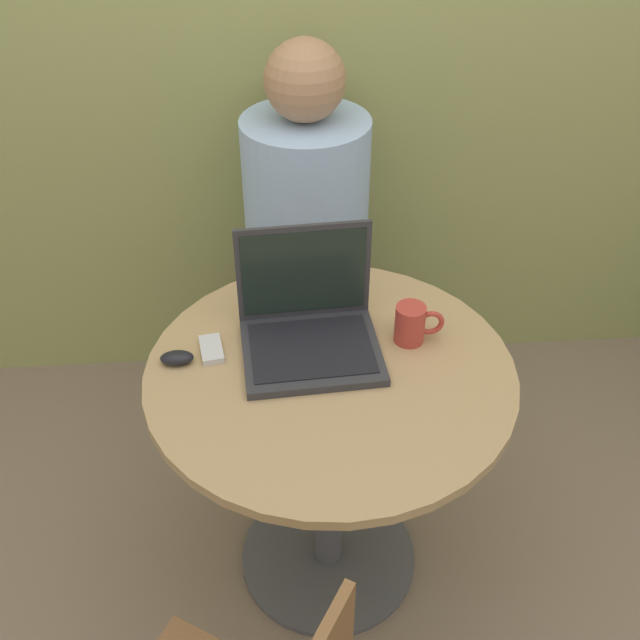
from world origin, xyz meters
The scene contains 7 objects.
ground_plane centered at (0.00, 0.00, 0.00)m, with size 12.00×12.00×0.00m, color #7F6B56.
round_table centered at (0.00, 0.00, 0.53)m, with size 0.84×0.84×0.72m.
laptop centered at (-0.04, 0.09, 0.77)m, with size 0.33×0.29×0.27m.
cell_phone centered at (-0.27, 0.08, 0.73)m, with size 0.06×0.10×0.02m.
computer_mouse centered at (-0.34, 0.04, 0.73)m, with size 0.08×0.04×0.03m.
coffee_cup centered at (0.20, 0.09, 0.77)m, with size 0.12×0.07×0.10m.
person_seated centered at (-0.01, 0.74, 0.51)m, with size 0.37×0.57×1.23m.
Camera 1 is at (-0.12, -1.25, 1.84)m, focal length 42.00 mm.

